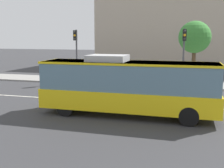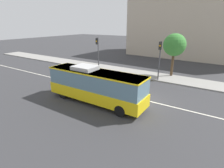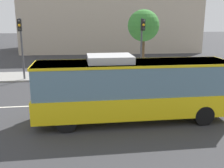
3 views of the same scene
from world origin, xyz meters
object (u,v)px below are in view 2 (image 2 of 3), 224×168
(traffic_light_near_corner, at_px, (98,48))
(transit_bus, at_px, (95,85))
(street_tree_kerbside_left, at_px, (174,45))
(traffic_light_mid_block, at_px, (160,54))

(traffic_light_near_corner, bearing_deg, transit_bus, 35.92)
(traffic_light_near_corner, relative_size, street_tree_kerbside_left, 0.86)
(traffic_light_mid_block, bearing_deg, street_tree_kerbside_left, 159.22)
(traffic_light_near_corner, xyz_separation_m, street_tree_kerbside_left, (11.01, 2.89, 0.89))
(transit_bus, bearing_deg, traffic_light_mid_block, 73.78)
(traffic_light_near_corner, relative_size, traffic_light_mid_block, 1.00)
(transit_bus, xyz_separation_m, street_tree_kerbside_left, (3.73, 12.83, 2.65))
(traffic_light_near_corner, height_order, traffic_light_mid_block, same)
(transit_bus, height_order, street_tree_kerbside_left, street_tree_kerbside_left)
(traffic_light_mid_block, distance_m, street_tree_kerbside_left, 3.44)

